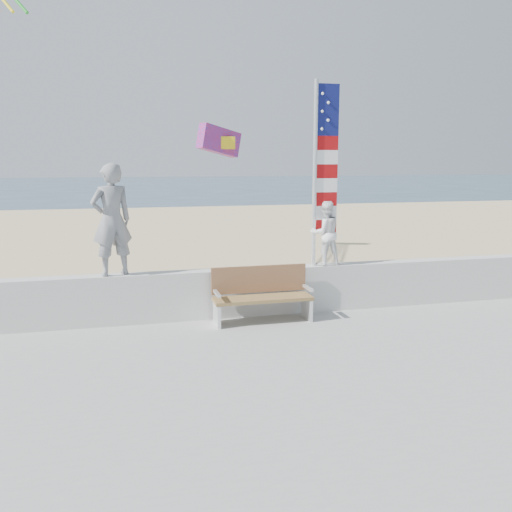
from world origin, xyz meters
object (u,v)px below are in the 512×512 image
at_px(adult, 112,220).
at_px(bench, 261,294).
at_px(flag, 321,166).
at_px(child, 325,233).

distance_m(adult, bench, 2.98).
height_order(bench, flag, flag).
bearing_deg(adult, flag, 160.36).
relative_size(adult, child, 1.58).
bearing_deg(child, flag, -2.10).
bearing_deg(adult, bench, 150.46).
relative_size(child, flag, 0.36).
bearing_deg(bench, flag, 19.42).
bearing_deg(child, adult, -2.24).
bearing_deg(flag, child, 0.14).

